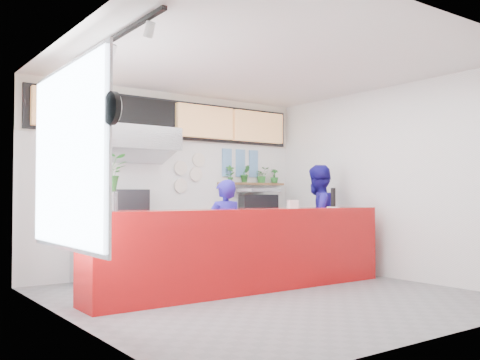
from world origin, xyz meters
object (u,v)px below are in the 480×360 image
service_counter (247,250)px  staff_center (225,233)px  espresso_machine (258,206)px  panini_oven (131,205)px  pepper_mill (333,197)px  staff_right (318,219)px

service_counter → staff_center: 0.50m
espresso_machine → staff_center: size_ratio=0.41×
service_counter → staff_center: bearing=96.9°
panini_oven → pepper_mill: bearing=-14.4°
staff_center → service_counter: bearing=103.1°
staff_center → pepper_mill: size_ratio=5.32×
service_counter → pepper_mill: (1.57, -0.08, 0.71)m
espresso_machine → pepper_mill: 1.88m
pepper_mill → service_counter: bearing=177.2°
service_counter → espresso_machine: size_ratio=7.21×
service_counter → panini_oven: panini_oven is taller
service_counter → panini_oven: 2.08m
pepper_mill → espresso_machine: bearing=89.4°
service_counter → espresso_machine: 2.46m
espresso_machine → staff_center: (-1.64, -1.34, -0.35)m
service_counter → pepper_mill: bearing=-2.8°
staff_center → panini_oven: bearing=-53.0°
service_counter → panini_oven: size_ratio=8.56×
espresso_machine → service_counter: bearing=-110.8°
espresso_machine → staff_center: 2.15m
staff_center → staff_right: 1.94m
staff_right → panini_oven: bearing=-27.9°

